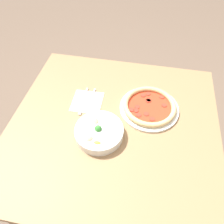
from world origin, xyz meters
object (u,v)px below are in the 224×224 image
object	(u,v)px
pizza	(149,107)
bowl	(99,132)
fork	(91,101)
knife	(84,100)

from	to	relation	value
pizza	bowl	world-z (taller)	bowl
fork	knife	size ratio (longest dim) A/B	1.02
pizza	knife	xyz separation A→B (m)	(0.34, 0.00, -0.01)
knife	bowl	bearing A→B (deg)	30.05
pizza	knife	distance (m)	0.34
pizza	knife	bearing A→B (deg)	0.59
pizza	fork	xyz separation A→B (m)	(0.30, 0.01, -0.01)
pizza	knife	world-z (taller)	pizza
bowl	knife	bearing A→B (deg)	-56.97
fork	knife	distance (m)	0.04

